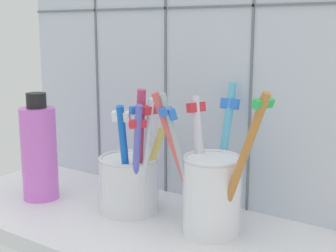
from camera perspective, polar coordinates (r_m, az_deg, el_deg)
name	(u,v)px	position (r cm, az deg, el deg)	size (l,w,h in cm)	color
counter_slab	(157,235)	(58.20, -1.34, -12.84)	(64.00, 22.00, 2.00)	silver
tile_wall_back	(210,48)	(63.12, 5.09, 9.22)	(64.00, 2.20, 45.00)	silver
toothbrush_cup_left	(130,179)	(61.14, -4.50, -6.33)	(9.76, 8.19, 16.21)	white
toothbrush_cup_right	(211,188)	(54.71, 5.18, -7.36)	(13.15, 13.01, 17.22)	white
soap_bottle	(39,151)	(67.35, -15.14, -2.92)	(4.83, 4.83, 14.65)	#DD6CDF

